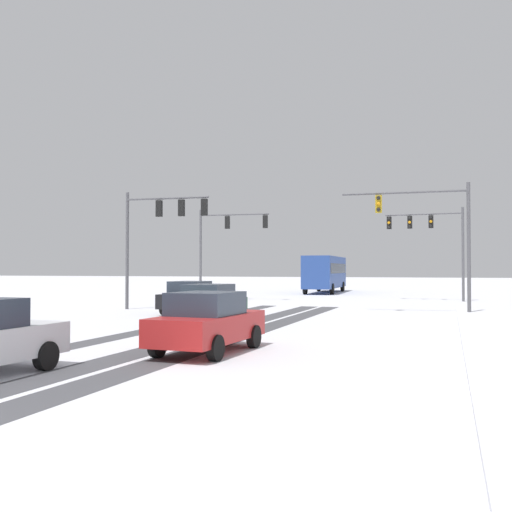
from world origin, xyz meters
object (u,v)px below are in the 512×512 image
car_black_lead (191,297)px  car_red_third (208,322)px  traffic_signal_near_left (159,223)px  traffic_signal_far_left (224,236)px  traffic_signal_far_right (431,233)px  car_dark_green_second (210,304)px  traffic_signal_near_right (432,225)px  bus_oncoming (325,271)px

car_black_lead → car_red_third: bearing=-63.1°
traffic_signal_near_left → car_black_lead: (2.83, -1.96, -3.93)m
car_red_third → traffic_signal_far_left: bearing=110.8°
traffic_signal_far_left → traffic_signal_far_right: 14.62m
car_dark_green_second → car_black_lead: bearing=122.5°
car_black_lead → traffic_signal_far_left: bearing=104.1°
traffic_signal_near_left → car_dark_green_second: size_ratio=1.57×
traffic_signal_far_left → traffic_signal_near_right: 16.66m
traffic_signal_far_right → car_black_lead: bearing=-124.9°
car_red_third → bus_oncoming: 39.72m
traffic_signal_far_left → car_black_lead: (3.00, -11.96, -3.79)m
car_dark_green_second → traffic_signal_far_left: bearing=109.9°
traffic_signal_far_left → car_black_lead: traffic_signal_far_left is taller
traffic_signal_far_right → bus_oncoming: traffic_signal_far_right is taller
traffic_signal_far_left → traffic_signal_near_right: size_ratio=1.00×
car_red_third → car_black_lead: bearing=116.9°
car_black_lead → bus_oncoming: 27.34m
traffic_signal_near_right → car_dark_green_second: traffic_signal_near_right is taller
traffic_signal_near_left → traffic_signal_near_right: same height
car_black_lead → car_dark_green_second: size_ratio=1.01×
traffic_signal_near_left → traffic_signal_far_right: size_ratio=1.00×
traffic_signal_far_left → car_black_lead: bearing=-75.9°
traffic_signal_far_left → bus_oncoming: traffic_signal_far_left is taller
traffic_signal_far_right → car_dark_green_second: (-7.99, -20.74, -3.95)m
car_black_lead → car_dark_green_second: bearing=-57.5°
traffic_signal_far_left → traffic_signal_near_right: (14.46, -8.26, -0.16)m
car_red_third → traffic_signal_far_right: bearing=80.0°
traffic_signal_far_left → traffic_signal_far_right: bearing=15.6°
traffic_signal_near_left → traffic_signal_far_left: size_ratio=1.00×
traffic_signal_far_right → car_dark_green_second: size_ratio=1.57×
car_black_lead → bus_oncoming: bus_oncoming is taller
car_black_lead → traffic_signal_far_right: bearing=55.1°
car_black_lead → car_red_third: 13.57m
traffic_signal_near_left → car_black_lead: 5.23m
traffic_signal_near_left → traffic_signal_near_right: 14.41m
traffic_signal_far_right → traffic_signal_near_right: (0.38, -12.18, -0.33)m
traffic_signal_far_right → bus_oncoming: 15.35m
traffic_signal_near_right → car_dark_green_second: (-8.37, -8.56, -3.62)m
traffic_signal_near_left → traffic_signal_far_left: bearing=90.9°
traffic_signal_near_left → car_black_lead: bearing=-34.6°
traffic_signal_near_left → bus_oncoming: size_ratio=0.59×
car_black_lead → traffic_signal_near_right: bearing=17.9°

